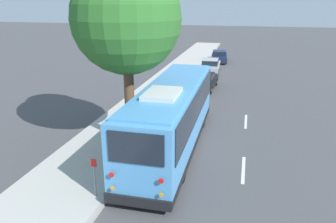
{
  "coord_description": "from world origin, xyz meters",
  "views": [
    {
      "loc": [
        -14.54,
        -2.75,
        6.87
      ],
      "look_at": [
        1.25,
        1.1,
        1.3
      ],
      "focal_mm": 35.0,
      "sensor_mm": 36.0,
      "label": 1
    }
  ],
  "objects": [
    {
      "name": "parked_sedan_navy",
      "position": [
        23.76,
        0.44,
        0.6
      ],
      "size": [
        4.24,
        2.01,
        1.29
      ],
      "rotation": [
        0.0,
        0.0,
        0.07
      ],
      "color": "#19234C",
      "rests_on": "ground"
    },
    {
      "name": "shuttle_bus",
      "position": [
        -0.37,
        0.5,
        1.8
      ],
      "size": [
        10.79,
        2.64,
        3.36
      ],
      "rotation": [
        0.0,
        0.0,
        0.01
      ],
      "color": "#4C93D1",
      "rests_on": "ground"
    },
    {
      "name": "lane_stripe_mid",
      "position": [
        -1.73,
        -2.94,
        0.0
      ],
      "size": [
        2.4,
        0.14,
        0.01
      ],
      "primitive_type": "cube",
      "color": "silver",
      "rests_on": "ground"
    },
    {
      "name": "curb_strip",
      "position": [
        0.0,
        1.79,
        0.07
      ],
      "size": [
        80.0,
        0.14,
        0.15
      ],
      "primitive_type": "cube",
      "color": "#9D9A94",
      "rests_on": "ground"
    },
    {
      "name": "lane_stripe_ahead",
      "position": [
        4.27,
        -2.94,
        0.0
      ],
      "size": [
        2.4,
        0.14,
        0.01
      ],
      "primitive_type": "cube",
      "color": "silver",
      "rests_on": "ground"
    },
    {
      "name": "parked_sedan_black",
      "position": [
        11.17,
        0.54,
        0.58
      ],
      "size": [
        4.4,
        1.96,
        1.26
      ],
      "rotation": [
        0.0,
        0.0,
        -0.06
      ],
      "color": "black",
      "rests_on": "ground"
    },
    {
      "name": "sidewalk_slab",
      "position": [
        0.0,
        3.75,
        0.07
      ],
      "size": [
        80.0,
        3.78,
        0.15
      ],
      "primitive_type": "cube",
      "color": "#B2AFA8",
      "rests_on": "ground"
    },
    {
      "name": "street_tree",
      "position": [
        -0.34,
        2.57,
        6.38
      ],
      "size": [
        4.9,
        4.9,
        9.1
      ],
      "color": "brown",
      "rests_on": "sidewalk_slab"
    },
    {
      "name": "ground_plane",
      "position": [
        0.0,
        0.0,
        0.0
      ],
      "size": [
        160.0,
        160.0,
        0.0
      ],
      "primitive_type": "plane",
      "color": "#474749"
    },
    {
      "name": "sign_post_far",
      "position": [
        -3.54,
        2.2,
        0.82
      ],
      "size": [
        0.06,
        0.06,
        1.33
      ],
      "color": "gray",
      "rests_on": "sidewalk_slab"
    },
    {
      "name": "sign_post_near",
      "position": [
        -5.22,
        2.2,
        0.9
      ],
      "size": [
        0.06,
        0.22,
        1.46
      ],
      "color": "gray",
      "rests_on": "sidewalk_slab"
    },
    {
      "name": "parked_sedan_silver",
      "position": [
        17.78,
        0.78,
        0.61
      ],
      "size": [
        4.67,
        1.94,
        1.3
      ],
      "rotation": [
        0.0,
        0.0,
        0.04
      ],
      "color": "#A8AAAF",
      "rests_on": "ground"
    }
  ]
}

